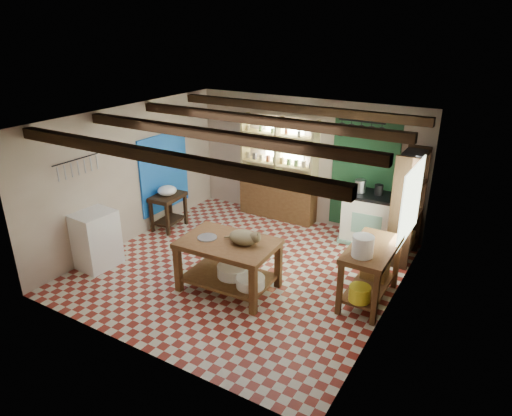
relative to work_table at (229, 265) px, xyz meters
The scene contains 30 objects.
floor 0.80m from the work_table, 103.82° to the left, with size 5.00×5.00×0.02m, color maroon.
ceiling 2.28m from the work_table, 103.82° to the left, with size 5.00×5.00×0.02m, color #4F4E54.
wall_back 3.28m from the work_table, 92.93° to the left, with size 5.00×0.04×2.60m, color #BFAC9A.
wall_front 2.05m from the work_table, 95.01° to the right, with size 5.00×0.04×2.60m, color #BFAC9A.
wall_left 2.88m from the work_table, 166.14° to the left, with size 0.04×5.00×2.60m, color #BFAC9A.
wall_right 2.58m from the work_table, 15.69° to the left, with size 0.04×5.00×2.60m, color #BFAC9A.
ceiling_beams 2.17m from the work_table, 103.82° to the left, with size 5.00×3.80×0.15m, color black.
blue_wall_patch 3.13m from the work_table, 149.39° to the left, with size 0.04×1.40×1.60m, color blue.
green_wall_patch 3.41m from the work_table, 70.81° to the left, with size 1.30×0.04×2.30m, color #1B4525.
window_back 3.45m from the work_table, 101.91° to the left, with size 0.90×0.02×0.80m, color #B3C6B0.
window_right 3.01m from the work_table, 35.55° to the left, with size 0.02×1.30×1.20m, color #B3C6B0.
utensil_rail 2.99m from the work_table, 168.21° to the right, with size 0.06×0.90×0.28m, color black.
pot_rack 3.41m from the work_table, 68.09° to the left, with size 0.86×0.12×0.36m, color black.
shelving_unit 3.13m from the work_table, 103.49° to the left, with size 1.70×0.34×2.20m, color tan.
tall_rack 3.30m from the work_table, 49.23° to the left, with size 0.40×0.86×2.00m, color black.
work_table is the anchor object (origin of this frame).
stove 3.13m from the work_table, 63.61° to the left, with size 1.01×0.68×0.99m, color white.
prep_table 2.70m from the work_table, 151.15° to the left, with size 0.50×0.72×0.73m, color black.
white_cabinet 2.45m from the work_table, 167.01° to the right, with size 0.56×0.67×1.00m, color white.
right_counter 2.18m from the work_table, 22.27° to the left, with size 0.64×1.27×0.91m, color brown.
cat 0.58m from the work_table, 14.08° to the left, with size 0.47×0.36×0.21m, color olive.
steel_tray 0.56m from the work_table, 169.10° to the right, with size 0.31×0.31×0.02m, color #ACADB4.
basin_large 0.13m from the work_table, 47.77° to the left, with size 0.51×0.51×0.18m, color white.
basin_small 0.48m from the work_table, ahead, with size 0.45×0.45×0.16m, color white.
kettle_left 3.09m from the work_table, 67.68° to the left, with size 0.21×0.21×0.24m, color #ACADB4.
kettle_right 3.26m from the work_table, 62.07° to the left, with size 0.16×0.16×0.19m, color black.
enamel_bowl 2.73m from the work_table, 151.15° to the left, with size 0.39×0.39×0.19m, color white.
white_bucket 2.13m from the work_table, 13.58° to the left, with size 0.31×0.31×0.31m, color white.
wicker_basket 2.31m from the work_table, 29.21° to the left, with size 0.39×0.31×0.27m, color olive.
yellow_tub 2.06m from the work_table, 10.55° to the left, with size 0.31×0.31×0.23m, color yellow.
Camera 1 is at (3.77, -5.87, 3.99)m, focal length 32.00 mm.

